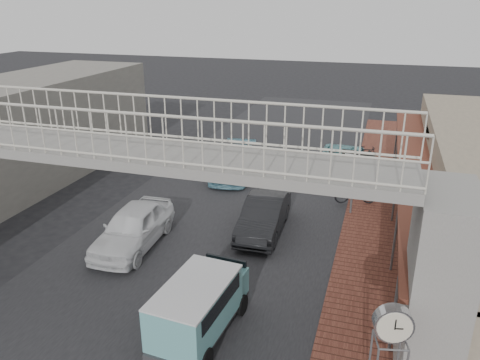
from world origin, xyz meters
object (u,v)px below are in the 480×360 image
Objects in this scene: motorcycle_near at (356,193)px; street_clock at (392,330)px; dark_sedan at (264,216)px; angkot_van at (199,302)px; angkot_far at (234,163)px; motorcycle_far at (366,155)px; white_hatchback at (133,227)px; angkot_curb at (341,156)px; arrow_sign at (372,164)px.

street_clock is at bearing 169.73° from motorcycle_near.
dark_sedan is 1.18× the size of angkot_van.
angkot_far is at bearing 116.10° from dark_sedan.
motorcycle_near is at bearing 164.58° from motorcycle_far.
angkot_van is (3.03, -12.27, 0.38)m from angkot_far.
motorcycle_far is (6.52, 3.82, -0.11)m from angkot_far.
dark_sedan is 2.60× the size of motorcycle_far.
angkot_van is 10.75m from motorcycle_near.
white_hatchback is 5.79m from angkot_van.
dark_sedan is 4.94m from motorcycle_near.
motorcycle_near is (1.18, -4.91, -0.07)m from angkot_curb.
street_clock is at bearing -16.11° from angkot_van.
white_hatchback reaches higher than motorcycle_far.
motorcycle_near is at bearing 105.34° from angkot_curb.
motorcycle_near is at bearing 46.60° from dark_sedan.
dark_sedan is at bearing -68.77° from angkot_far.
motorcycle_far is at bearing 68.27° from dark_sedan.
motorcycle_near is (7.58, 6.25, -0.17)m from white_hatchback.
arrow_sign is (1.76, -6.15, 1.75)m from angkot_curb.
angkot_curb is 1.00× the size of angkot_far.
dark_sedan is 1.47× the size of arrow_sign.
white_hatchback is 2.75× the size of motorcycle_far.
angkot_van is (4.23, -3.95, 0.32)m from white_hatchback.
angkot_van is 9.87m from arrow_sign.
dark_sedan is 0.88× the size of angkot_far.
motorcycle_far is 18.06m from street_clock.
angkot_curb is at bearing 21.52° from angkot_far.
angkot_van is 2.20× the size of motorcycle_far.
motorcycle_near is at bearing -25.08° from angkot_far.
angkot_van reaches higher than white_hatchback.
angkot_curb is at bearing 85.67° from street_clock.
angkot_curb is 1.67× the size of arrow_sign.
white_hatchback is 0.93× the size of angkot_far.
street_clock is at bearing -62.92° from dark_sedan.
angkot_curb is at bearing 74.21° from dark_sedan.
motorcycle_far is at bearing 105.52° from arrow_sign.
arrow_sign is at bearing 28.60° from white_hatchback.
angkot_far is at bearing 105.92° from street_clock.
motorcycle_near is at bearing 83.67° from street_clock.
angkot_far is (1.20, 8.32, -0.07)m from white_hatchback.
angkot_far is 6.70m from motorcycle_near.
angkot_curb is 15.27m from angkot_van.
motorcycle_far is at bearing 54.60° from white_hatchback.
street_clock reaches higher than arrow_sign.
angkot_far is 12.64m from angkot_van.
street_clock reaches higher than angkot_curb.
motorcycle_far is at bearing -141.69° from angkot_curb.
motorcycle_far is 0.52× the size of street_clock.
white_hatchback reaches higher than angkot_far.
angkot_far is at bearing 108.57° from angkot_van.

